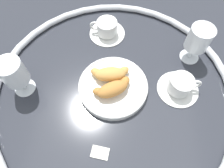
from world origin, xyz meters
TOP-DOWN VIEW (x-y plane):
  - ground_plane at (0.00, 0.00)m, footprint 2.20×2.20m
  - table_chrome_rim at (0.00, 0.00)m, footprint 0.79×0.79m
  - pastry_plate at (-0.00, 0.01)m, footprint 0.23×0.23m
  - croissant_large at (0.00, -0.01)m, footprint 0.12×0.10m
  - croissant_small at (-0.01, 0.04)m, footprint 0.14×0.07m
  - coffee_cup_near at (-0.04, 0.25)m, footprint 0.14×0.14m
  - coffee_cup_far at (0.21, 0.02)m, footprint 0.14×0.14m
  - juice_glass_left at (-0.29, -0.01)m, footprint 0.08×0.08m
  - juice_glass_right at (0.27, 0.16)m, footprint 0.08×0.08m
  - sugar_packet at (-0.02, -0.20)m, footprint 0.05×0.04m

SIDE VIEW (x-z plane):
  - ground_plane at x=0.00m, z-range 0.00..0.00m
  - sugar_packet at x=-0.02m, z-range 0.00..0.01m
  - table_chrome_rim at x=0.00m, z-range 0.00..0.02m
  - pastry_plate at x=0.00m, z-range 0.00..0.03m
  - coffee_cup_near at x=-0.04m, z-range 0.00..0.06m
  - coffee_cup_far at x=0.21m, z-range 0.00..0.06m
  - croissant_large at x=0.00m, z-range 0.02..0.06m
  - croissant_small at x=-0.01m, z-range 0.02..0.06m
  - juice_glass_left at x=-0.29m, z-range 0.02..0.16m
  - juice_glass_right at x=0.27m, z-range 0.03..0.17m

